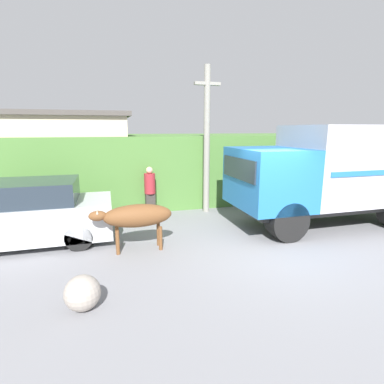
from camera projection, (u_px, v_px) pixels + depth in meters
name	position (u px, v px, depth m)	size (l,w,h in m)	color
ground_plane	(266.00, 250.00, 7.42)	(60.00, 60.00, 0.00)	gray
hillside_embankment	(188.00, 164.00, 14.11)	(32.00, 6.53, 2.68)	#4C7A38
building_backdrop	(60.00, 162.00, 10.78)	(5.00, 2.70, 3.52)	#C6B793
cargo_truck	(336.00, 170.00, 9.18)	(6.14, 2.42, 3.05)	#2D2D2D
brown_cow	(136.00, 216.00, 7.24)	(1.97, 0.56, 1.16)	brown
parked_suv	(26.00, 214.00, 7.66)	(4.29, 1.88, 1.65)	silver
pedestrian_on_hill	(150.00, 189.00, 10.17)	(0.41, 0.41, 1.69)	#38332D
utility_pole	(207.00, 138.00, 10.35)	(0.90, 0.22, 5.02)	gray
roadside_rock	(83.00, 293.00, 4.91)	(0.59, 0.59, 0.59)	gray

